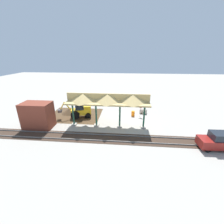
# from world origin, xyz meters

# --- Properties ---
(ground_plane) EXTENTS (120.00, 120.00, 0.00)m
(ground_plane) POSITION_xyz_m (0.00, 0.00, 0.00)
(ground_plane) COLOR #9E998E
(dirt_work_zone) EXTENTS (8.66, 7.00, 0.01)m
(dirt_work_zone) POSITION_xyz_m (9.47, 0.29, 0.00)
(dirt_work_zone) COLOR #4C3823
(dirt_work_zone) RESTS_ON ground
(platform_canopy) EXTENTS (11.33, 3.20, 4.90)m
(platform_canopy) POSITION_xyz_m (3.34, 4.04, 4.15)
(platform_canopy) COLOR #9E998E
(platform_canopy) RESTS_ON ground
(rail_tracks) EXTENTS (60.00, 2.58, 0.15)m
(rail_tracks) POSITION_xyz_m (0.00, 7.41, 0.03)
(rail_tracks) COLOR slate
(rail_tracks) RESTS_ON ground
(stop_sign) EXTENTS (0.71, 0.33, 2.22)m
(stop_sign) POSITION_xyz_m (-1.63, -0.23, 1.59)
(stop_sign) COLOR gray
(stop_sign) RESTS_ON ground
(backhoe) EXTENTS (5.29, 2.58, 2.82)m
(backhoe) POSITION_xyz_m (8.28, 1.12, 1.27)
(backhoe) COLOR yellow
(backhoe) RESTS_ON ground
(dirt_mound) EXTENTS (5.50, 5.50, 1.70)m
(dirt_mound) POSITION_xyz_m (10.80, -0.50, 0.00)
(dirt_mound) COLOR #4C3823
(dirt_mound) RESTS_ON ground
(concrete_pipe) EXTENTS (1.39, 1.21, 0.84)m
(concrete_pipe) POSITION_xyz_m (-2.29, -1.50, 0.42)
(concrete_pipe) COLOR #9E9384
(concrete_pipe) RESTS_ON ground
(brick_utility_building) EXTENTS (3.94, 2.51, 3.64)m
(brick_utility_building) POSITION_xyz_m (13.14, 5.16, 1.82)
(brick_utility_building) COLOR brown
(brick_utility_building) RESTS_ON ground
(distant_parked_car) EXTENTS (4.25, 1.88, 1.98)m
(distant_parked_car) POSITION_xyz_m (-9.47, 8.46, 0.98)
(distant_parked_car) COLOR maroon
(distant_parked_car) RESTS_ON ground
(traffic_barrel) EXTENTS (0.56, 0.56, 0.90)m
(traffic_barrel) POSITION_xyz_m (-0.44, -0.14, 0.45)
(traffic_barrel) COLOR orange
(traffic_barrel) RESTS_ON ground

